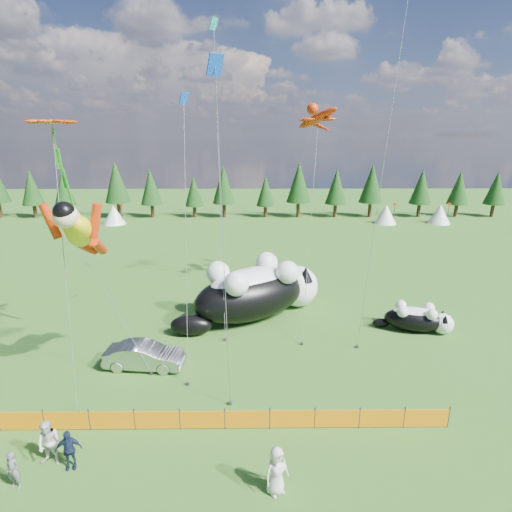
# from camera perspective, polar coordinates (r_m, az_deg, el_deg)

# --- Properties ---
(ground) EXTENTS (160.00, 160.00, 0.00)m
(ground) POSITION_cam_1_polar(r_m,az_deg,el_deg) (21.97, -6.64, -18.26)
(ground) COLOR #16380A
(ground) RESTS_ON ground
(safety_fence) EXTENTS (22.06, 0.06, 1.10)m
(safety_fence) POSITION_cam_1_polar(r_m,az_deg,el_deg) (19.29, -7.66, -22.16)
(safety_fence) COLOR #262626
(safety_fence) RESTS_ON ground
(tree_line) EXTENTS (90.00, 4.00, 8.00)m
(tree_line) POSITION_cam_1_polar(r_m,az_deg,el_deg) (63.47, -2.63, 9.11)
(tree_line) COLOR black
(tree_line) RESTS_ON ground
(festival_tents) EXTENTS (50.00, 3.20, 2.80)m
(festival_tents) POSITION_cam_1_polar(r_m,az_deg,el_deg) (59.57, 7.93, 5.92)
(festival_tents) COLOR white
(festival_tents) RESTS_ON ground
(cat_large) EXTENTS (10.53, 8.18, 4.25)m
(cat_large) POSITION_cam_1_polar(r_m,az_deg,el_deg) (28.51, 0.24, -4.90)
(cat_large) COLOR black
(cat_large) RESTS_ON ground
(cat_small) EXTENTS (5.09, 2.69, 1.86)m
(cat_small) POSITION_cam_1_polar(r_m,az_deg,el_deg) (29.01, 22.11, -8.27)
(cat_small) COLOR black
(cat_small) RESTS_ON ground
(car) EXTENTS (4.54, 1.91, 1.46)m
(car) POSITION_cam_1_polar(r_m,az_deg,el_deg) (23.94, -15.67, -13.55)
(car) COLOR #ACACB1
(car) RESTS_ON ground
(spectator_a) EXTENTS (0.62, 0.47, 1.53)m
(spectator_a) POSITION_cam_1_polar(r_m,az_deg,el_deg) (18.96, -31.39, -24.68)
(spectator_a) COLOR #5A5A5F
(spectator_a) RESTS_ON ground
(spectator_b) EXTENTS (1.02, 0.68, 1.96)m
(spectator_b) POSITION_cam_1_polar(r_m,az_deg,el_deg) (19.18, -27.46, -22.65)
(spectator_b) COLOR silver
(spectator_b) RESTS_ON ground
(spectator_c) EXTENTS (1.08, 0.71, 1.70)m
(spectator_c) POSITION_cam_1_polar(r_m,az_deg,el_deg) (18.79, -25.20, -23.74)
(spectator_c) COLOR #152039
(spectator_c) RESTS_ON ground
(spectator_e) EXTENTS (1.13, 1.00, 1.93)m
(spectator_e) POSITION_cam_1_polar(r_m,az_deg,el_deg) (16.42, 2.95, -28.31)
(spectator_e) COLOR silver
(spectator_e) RESTS_ON ground
(superhero_kite) EXTENTS (5.27, 5.42, 10.32)m
(superhero_kite) POSITION_cam_1_polar(r_m,az_deg,el_deg) (20.59, -23.87, 3.15)
(superhero_kite) COLOR yellow
(superhero_kite) RESTS_ON ground
(gecko_kite) EXTENTS (5.44, 11.36, 16.09)m
(gecko_kite) POSITION_cam_1_polar(r_m,az_deg,el_deg) (31.07, 8.77, 18.88)
(gecko_kite) COLOR red
(gecko_kite) RESTS_ON ground
(flower_kite) EXTENTS (3.33, 6.82, 14.24)m
(flower_kite) POSITION_cam_1_polar(r_m,az_deg,el_deg) (23.40, -27.10, 16.27)
(flower_kite) COLOR red
(flower_kite) RESTS_ON ground
(diamond_kite_a) EXTENTS (0.76, 5.31, 15.40)m
(diamond_kite_a) POSITION_cam_1_polar(r_m,az_deg,el_deg) (22.97, -10.24, 18.85)
(diamond_kite_a) COLOR blue
(diamond_kite_a) RESTS_ON ground
(diamond_kite_c) EXTENTS (1.04, 1.13, 15.83)m
(diamond_kite_c) POSITION_cam_1_polar(r_m,az_deg,el_deg) (16.03, -5.74, 23.31)
(diamond_kite_c) COLOR blue
(diamond_kite_c) RESTS_ON ground
(diamond_kite_d) EXTENTS (1.16, 6.63, 20.55)m
(diamond_kite_d) POSITION_cam_1_polar(r_m,az_deg,el_deg) (29.24, -5.98, 28.16)
(diamond_kite_d) COLOR #0EA99A
(diamond_kite_d) RESTS_ON ground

